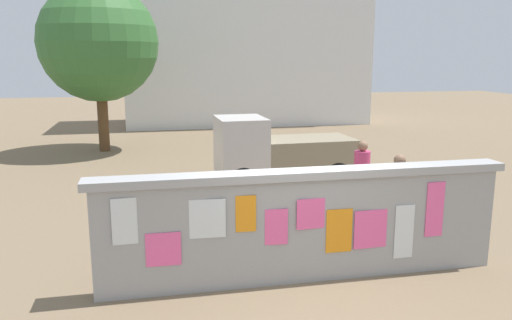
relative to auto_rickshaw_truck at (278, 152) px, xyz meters
name	(u,v)px	position (x,y,z in m)	size (l,w,h in m)	color
ground	(226,169)	(-1.04, 2.30, -0.90)	(60.00, 60.00, 0.00)	#7A664C
poster_wall	(305,224)	(-1.04, -5.70, -0.01)	(6.41, 0.42, 1.73)	#9D9D9D
auto_rickshaw_truck	(278,152)	(0.00, 0.00, 0.00)	(3.64, 1.60, 1.85)	black
motorcycle	(269,211)	(-1.10, -3.62, -0.44)	(1.89, 0.62, 0.87)	black
bicycle_near	(175,201)	(-2.83, -2.22, -0.54)	(1.71, 0.44, 0.95)	black
bicycle_far	(180,241)	(-2.87, -4.63, -0.54)	(1.71, 0.44, 0.95)	black
person_walking	(362,170)	(1.14, -2.81, 0.09)	(0.45, 0.45, 1.62)	#BF6626
person_bystander	(398,188)	(1.18, -4.36, 0.09)	(0.46, 0.46, 1.62)	yellow
tree_roadside	(98,43)	(-4.89, 6.20, 2.93)	(4.14, 4.14, 5.92)	brown
building_background	(245,42)	(1.65, 13.28, 3.19)	(12.24, 4.86, 8.14)	silver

